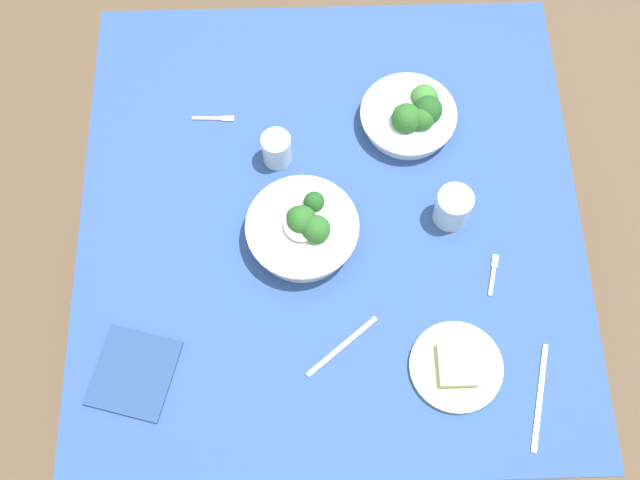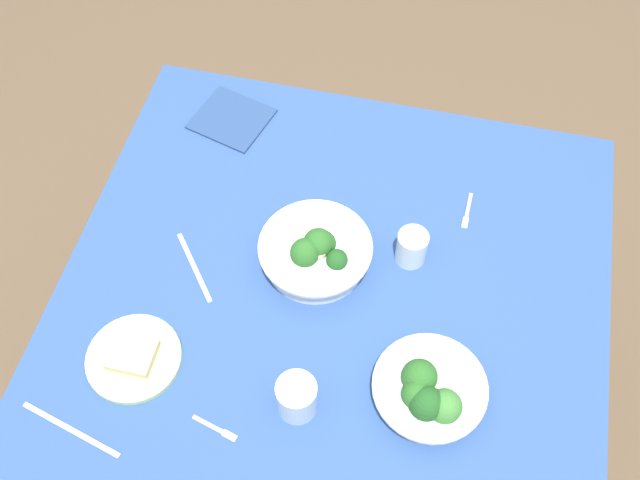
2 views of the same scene
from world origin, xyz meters
TOP-DOWN VIEW (x-y plane):
  - ground_plane at (0.00, 0.00)m, footprint 6.00×6.00m
  - dining_table at (0.00, 0.00)m, footprint 1.12×1.08m
  - broccoli_bowl_far at (-0.22, 0.19)m, footprint 0.22×0.22m
  - broccoli_bowl_near at (0.05, -0.06)m, footprint 0.24×0.24m
  - bread_side_plate at (0.34, 0.24)m, footprint 0.19×0.19m
  - water_glass_center at (0.01, 0.26)m, footprint 0.08×0.08m
  - water_glass_side at (-0.14, -0.11)m, footprint 0.06×0.06m
  - fork_by_far_bowl at (-0.25, -0.25)m, footprint 0.01×0.10m
  - fork_by_near_bowl at (0.14, 0.34)m, footprint 0.09×0.03m
  - table_knife_left at (0.41, 0.40)m, footprint 0.21×0.06m
  - table_knife_right at (0.29, 0.01)m, footprint 0.12×0.15m
  - napkin_folded_upper at (0.34, -0.40)m, footprint 0.20×0.19m

SIDE VIEW (x-z plane):
  - ground_plane at x=0.00m, z-range 0.00..0.00m
  - dining_table at x=0.00m, z-range 0.24..0.95m
  - table_knife_left at x=0.41m, z-range 0.71..0.72m
  - table_knife_right at x=0.29m, z-range 0.71..0.72m
  - fork_by_near_bowl at x=0.14m, z-range 0.71..0.72m
  - fork_by_far_bowl at x=-0.25m, z-range 0.71..0.72m
  - napkin_folded_upper at x=0.34m, z-range 0.71..0.72m
  - bread_side_plate at x=0.34m, z-range 0.70..0.74m
  - broccoli_bowl_far at x=-0.22m, z-range 0.70..0.79m
  - broccoli_bowl_near at x=0.05m, z-range 0.70..0.80m
  - water_glass_side at x=-0.14m, z-range 0.71..0.79m
  - water_glass_center at x=0.01m, z-range 0.71..0.80m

